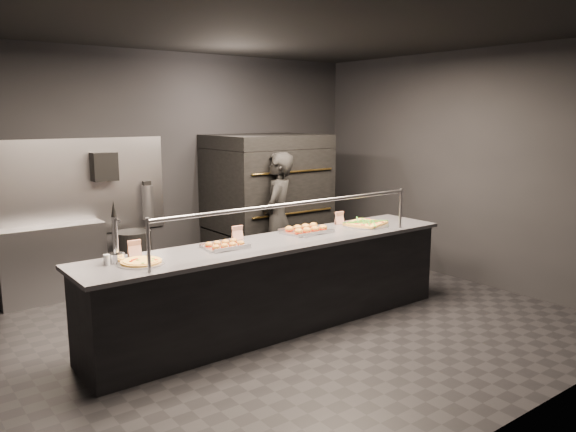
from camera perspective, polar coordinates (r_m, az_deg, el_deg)
The scene contains 15 objects.
room at distance 5.62m, azimuth -1.63°, elevation 3.25°, with size 6.04×6.00×3.00m.
service_counter at distance 5.81m, azimuth -1.10°, elevation -6.94°, with size 4.10×0.78×1.37m.
pizza_oven at distance 7.89m, azimuth -2.19°, elevation 1.39°, with size 1.50×1.23×1.91m.
prep_shelf at distance 7.22m, azimuth -22.78°, elevation -4.43°, with size 1.20×0.35×0.90m, color #99999E.
towel_dispenser at distance 7.30m, azimuth -18.19°, elevation 4.79°, with size 0.30×0.20×0.35m, color black.
fire_extinguisher at distance 7.56m, azimuth -14.08°, elevation 1.42°, with size 0.14×0.14×0.51m.
beer_tap at distance 5.07m, azimuth -17.10°, elevation -2.82°, with size 0.14×0.20×0.54m.
round_pizza at distance 4.99m, azimuth -14.69°, elevation -4.55°, with size 0.40×0.40×0.03m.
slider_tray_a at distance 5.43m, azimuth -6.42°, elevation -2.97°, with size 0.44×0.34×0.06m.
slider_tray_b at distance 6.09m, azimuth 1.87°, elevation -1.39°, with size 0.55×0.45×0.08m.
square_pizza at distance 6.55m, azimuth 7.89°, elevation -0.77°, with size 0.54×0.54×0.05m.
condiment_jar at distance 5.03m, azimuth -17.64°, elevation -4.24°, with size 0.14×0.06×0.09m.
tent_cards at distance 5.79m, azimuth -4.30°, elevation -1.59°, with size 2.62×0.04×0.15m.
trash_bin at distance 7.29m, azimuth -15.41°, elevation -4.44°, with size 0.45×0.45×0.76m, color black.
worker at distance 7.18m, azimuth -1.07°, elevation -0.36°, with size 0.63×0.41×1.72m, color black.
Camera 1 is at (-3.26, -4.49, 2.18)m, focal length 35.00 mm.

